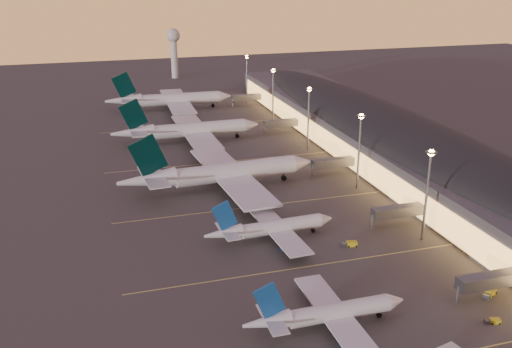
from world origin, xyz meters
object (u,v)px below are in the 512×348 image
object	(u,v)px
radar_tower	(174,45)
baggage_tug_b	(490,293)
airliner_wide_mid	(187,130)
baggage_tug_a	(493,321)
airliner_wide_far	(170,100)
airliner_narrow_north	(271,228)
baggage_tug_c	(350,244)
airliner_wide_near	(220,173)
airliner_narrow_south	(326,314)

from	to	relation	value
radar_tower	baggage_tug_b	bearing A→B (deg)	-85.01
airliner_wide_mid	radar_tower	world-z (taller)	radar_tower
baggage_tug_a	airliner_wide_far	bearing A→B (deg)	117.35
airliner_narrow_north	baggage_tug_b	distance (m)	56.91
airliner_wide_far	airliner_wide_mid	bearing A→B (deg)	-89.96
baggage_tug_c	radar_tower	bearing A→B (deg)	103.25
airliner_wide_near	airliner_wide_mid	xyz separation A→B (m)	(-0.53, 57.24, -0.34)
airliner_narrow_south	airliner_wide_near	size ratio (longest dim) A/B	0.53
airliner_narrow_south	airliner_narrow_north	distance (m)	41.88
airliner_narrow_north	airliner_narrow_south	bearing A→B (deg)	-95.43
airliner_wide_near	radar_tower	size ratio (longest dim) A/B	2.07
airliner_narrow_south	radar_tower	size ratio (longest dim) A/B	1.09
airliner_wide_mid	baggage_tug_c	bearing A→B (deg)	-78.04
airliner_wide_near	baggage_tug_a	bearing A→B (deg)	-71.90
airliner_wide_mid	baggage_tug_b	world-z (taller)	airliner_wide_mid
airliner_narrow_north	baggage_tug_b	xyz separation A→B (m)	(39.05, -41.30, -2.87)
airliner_narrow_south	airliner_wide_mid	bearing A→B (deg)	91.31
airliner_wide_near	baggage_tug_a	distance (m)	98.67
airliner_narrow_south	airliner_wide_near	distance (m)	82.64
airliner_narrow_north	airliner_wide_mid	size ratio (longest dim) A/B	0.59
airliner_wide_far	baggage_tug_c	bearing A→B (deg)	-80.65
baggage_tug_c	airliner_wide_mid	bearing A→B (deg)	114.71
airliner_wide_mid	airliner_wide_near	bearing A→B (deg)	-90.17
baggage_tug_b	baggage_tug_c	size ratio (longest dim) A/B	1.01
airliner_wide_mid	radar_tower	bearing A→B (deg)	82.15
airliner_wide_mid	baggage_tug_b	size ratio (longest dim) A/B	14.09
airliner_wide_near	baggage_tug_b	xyz separation A→B (m)	(43.53, -82.02, -4.98)
airliner_narrow_north	baggage_tug_a	xyz separation A→B (m)	(32.66, -50.55, -3.00)
airliner_narrow_north	baggage_tug_b	bearing A→B (deg)	-49.79
radar_tower	airliner_wide_far	bearing A→B (deg)	-100.74
airliner_wide_mid	airliner_wide_far	distance (m)	60.38
airliner_wide_far	baggage_tug_b	size ratio (longest dim) A/B	14.59
baggage_tug_b	airliner_narrow_south	bearing A→B (deg)	151.12
airliner_narrow_north	baggage_tug_b	size ratio (longest dim) A/B	8.32
airliner_wide_near	baggage_tug_b	size ratio (longest dim) A/B	15.06
airliner_wide_near	baggage_tug_c	world-z (taller)	airliner_wide_near
airliner_wide_near	airliner_wide_far	distance (m)	117.60
airliner_wide_mid	baggage_tug_c	size ratio (longest dim) A/B	14.19
baggage_tug_b	baggage_tug_c	xyz separation A→B (m)	(-19.85, 31.47, -0.00)
airliner_narrow_south	radar_tower	distance (m)	290.79
airliner_wide_far	baggage_tug_b	world-z (taller)	airliner_wide_far
airliner_wide_near	airliner_wide_mid	bearing A→B (deg)	86.49
radar_tower	airliner_narrow_south	bearing A→B (deg)	-93.05
airliner_wide_mid	baggage_tug_c	distance (m)	110.58
airliner_wide_far	baggage_tug_c	size ratio (longest dim) A/B	14.70
airliner_wide_near	baggage_tug_a	world-z (taller)	airliner_wide_near
airliner_narrow_north	baggage_tug_a	size ratio (longest dim) A/B	10.72
airliner_wide_far	airliner_wide_near	bearing A→B (deg)	-88.86
airliner_wide_mid	airliner_wide_far	bearing A→B (deg)	87.58
airliner_wide_far	baggage_tug_b	distance (m)	204.10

